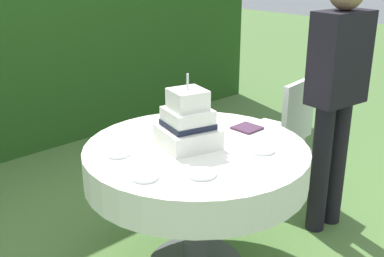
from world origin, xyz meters
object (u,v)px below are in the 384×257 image
object	(u,v)px
cake_table	(196,165)
serving_plate_far	(201,174)
serving_plate_left	(145,177)
standing_person	(336,90)
serving_plate_right	(262,150)
wedding_cake	(188,124)
napkin_stack	(247,128)
serving_plate_near	(118,154)
garden_chair	(284,126)

from	to	relation	value
cake_table	serving_plate_far	size ratio (longest dim) A/B	8.40
cake_table	serving_plate_left	distance (m)	0.46
cake_table	standing_person	world-z (taller)	standing_person
serving_plate_far	serving_plate_right	xyz separation A→B (m)	(0.43, -0.02, 0.00)
wedding_cake	serving_plate_far	bearing A→B (deg)	-123.71
serving_plate_far	standing_person	bearing A→B (deg)	-0.06
wedding_cake	napkin_stack	bearing A→B (deg)	-7.64
serving_plate_near	garden_chair	xyz separation A→B (m)	(1.43, -0.00, -0.21)
serving_plate_left	napkin_stack	distance (m)	0.84
serving_plate_far	wedding_cake	bearing A→B (deg)	56.29
cake_table	serving_plate_near	bearing A→B (deg)	152.32
serving_plate_left	napkin_stack	xyz separation A→B (m)	(0.84, 0.10, 0.00)
napkin_stack	garden_chair	distance (m)	0.72
serving_plate_left	serving_plate_near	bearing A→B (deg)	77.61
serving_plate_near	garden_chair	size ratio (longest dim) A/B	0.13
serving_plate_far	serving_plate_left	distance (m)	0.26
standing_person	cake_table	bearing A→B (deg)	164.01
cake_table	wedding_cake	bearing A→B (deg)	110.41
cake_table	garden_chair	world-z (taller)	garden_chair
standing_person	wedding_cake	bearing A→B (deg)	161.76
standing_person	serving_plate_far	bearing A→B (deg)	179.94
standing_person	serving_plate_left	bearing A→B (deg)	173.52
napkin_stack	garden_chair	size ratio (longest dim) A/B	0.16
serving_plate_left	cake_table	bearing A→B (deg)	14.31
serving_plate_far	serving_plate_near	bearing A→B (deg)	107.55
wedding_cake	standing_person	size ratio (longest dim) A/B	0.25
serving_plate_left	napkin_stack	bearing A→B (deg)	6.78
serving_plate_left	garden_chair	bearing A→B (deg)	11.43
serving_plate_near	standing_person	size ratio (longest dim) A/B	0.07
serving_plate_near	serving_plate_right	distance (m)	0.74
wedding_cake	serving_plate_right	size ratio (longest dim) A/B	2.97
cake_table	napkin_stack	bearing A→B (deg)	-1.57
serving_plate_left	standing_person	xyz separation A→B (m)	(1.36, -0.15, 0.18)
serving_plate_near	serving_plate_left	world-z (taller)	same
serving_plate_left	standing_person	world-z (taller)	standing_person
serving_plate_right	napkin_stack	world-z (taller)	same
cake_table	serving_plate_right	bearing A→B (deg)	-53.82
standing_person	napkin_stack	bearing A→B (deg)	154.02
serving_plate_far	napkin_stack	world-z (taller)	same
wedding_cake	napkin_stack	distance (m)	0.44
serving_plate_far	serving_plate_left	size ratio (longest dim) A/B	1.16
serving_plate_left	serving_plate_right	world-z (taller)	same
serving_plate_right	napkin_stack	size ratio (longest dim) A/B	0.93
serving_plate_right	napkin_stack	distance (m)	0.33
wedding_cake	standing_person	xyz separation A→B (m)	(0.94, -0.31, 0.06)
serving_plate_right	garden_chair	xyz separation A→B (m)	(0.86, 0.47, -0.21)
serving_plate_near	serving_plate_far	distance (m)	0.48
cake_table	standing_person	size ratio (longest dim) A/B	0.75
wedding_cake	serving_plate_right	bearing A→B (deg)	-55.74
serving_plate_far	cake_table	bearing A→B (deg)	49.78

